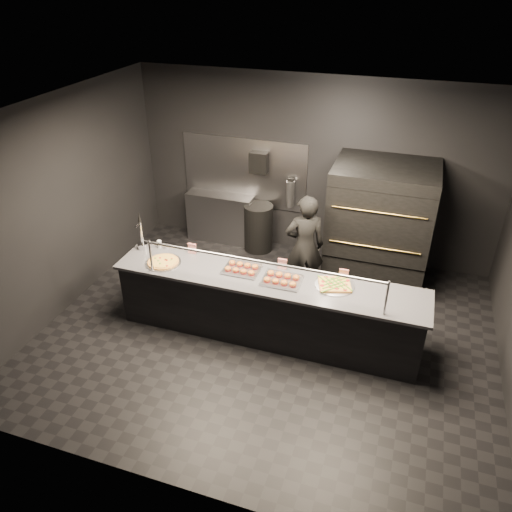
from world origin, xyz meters
name	(u,v)px	position (x,y,z in m)	size (l,w,h in m)	color
room	(268,237)	(-0.02, 0.05, 1.50)	(6.04, 6.00, 3.00)	black
service_counter	(267,307)	(0.00, 0.00, 0.46)	(4.10, 0.78, 1.37)	black
pizza_oven	(380,224)	(1.20, 1.90, 0.97)	(1.50, 1.23, 1.91)	black
prep_shelf	(221,218)	(-1.60, 2.32, 0.45)	(1.20, 0.35, 0.90)	#99999E
towel_dispenser	(259,162)	(-0.90, 2.39, 1.55)	(0.30, 0.20, 0.35)	black
fire_extinguisher	(290,193)	(-0.35, 2.40, 1.06)	(0.14, 0.14, 0.51)	#B2B2B7
beer_tap	(142,238)	(-1.91, 0.18, 1.08)	(0.15, 0.21, 0.56)	silver
round_pizza	(163,262)	(-1.45, -0.09, 0.94)	(0.48, 0.48, 0.03)	silver
slider_tray_a	(242,269)	(-0.38, 0.07, 0.95)	(0.47, 0.35, 0.08)	silver
slider_tray_b	(282,279)	(0.19, -0.02, 0.95)	(0.50, 0.38, 0.08)	silver
square_pizza	(335,284)	(0.85, 0.10, 0.94)	(0.50, 0.50, 0.05)	silver
condiment_jar	(161,245)	(-1.67, 0.28, 0.97)	(0.16, 0.06, 0.11)	silver
tent_cards	(270,262)	(-0.05, 0.28, 1.00)	(2.24, 0.04, 0.15)	white
trash_bin	(259,228)	(-0.85, 2.22, 0.42)	(0.50, 0.50, 0.84)	black
worker	(305,246)	(0.21, 1.14, 0.81)	(0.59, 0.39, 1.62)	black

